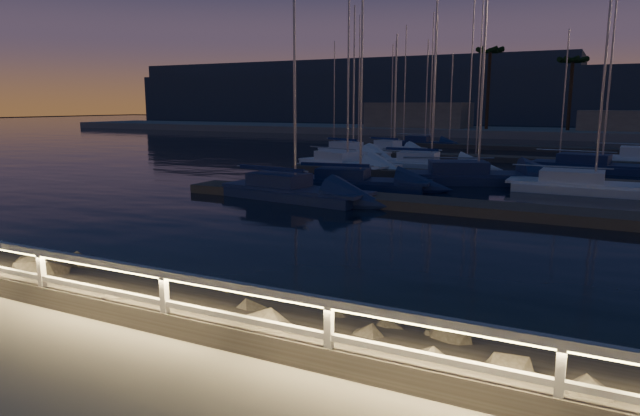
# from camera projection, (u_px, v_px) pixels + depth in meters

# --- Properties ---
(ground) EXTENTS (400.00, 400.00, 0.00)m
(ground) POSITION_uv_depth(u_px,v_px,m) (122.00, 321.00, 9.87)
(ground) COLOR gray
(ground) RESTS_ON ground
(harbor_water) EXTENTS (400.00, 440.00, 0.60)m
(harbor_water) POSITION_uv_depth(u_px,v_px,m) (485.00, 176.00, 37.37)
(harbor_water) COLOR black
(harbor_water) RESTS_ON ground
(guard_rail) EXTENTS (44.11, 0.12, 1.06)m
(guard_rail) POSITION_uv_depth(u_px,v_px,m) (116.00, 278.00, 9.76)
(guard_rail) COLOR white
(guard_rail) RESTS_ON ground
(riprap) EXTENTS (35.93, 2.95, 1.34)m
(riprap) POSITION_uv_depth(u_px,v_px,m) (208.00, 311.00, 10.98)
(riprap) COLOR #605A52
(riprap) RESTS_ON ground
(floating_docks) EXTENTS (22.00, 36.00, 0.40)m
(floating_docks) POSITION_uv_depth(u_px,v_px,m) (489.00, 166.00, 38.38)
(floating_docks) COLOR #5A514B
(floating_docks) RESTS_ON ground
(far_shore) EXTENTS (160.00, 14.00, 5.20)m
(far_shore) POSITION_uv_depth(u_px,v_px,m) (550.00, 130.00, 74.68)
(far_shore) COLOR gray
(far_shore) RESTS_ON ground
(palm_left) EXTENTS (3.00, 3.00, 11.20)m
(palm_left) POSITION_uv_depth(u_px,v_px,m) (490.00, 54.00, 74.65)
(palm_left) COLOR #44341F
(palm_left) RESTS_ON ground
(palm_center) EXTENTS (3.00, 3.00, 9.70)m
(palm_center) POSITION_uv_depth(u_px,v_px,m) (573.00, 63.00, 71.28)
(palm_center) COLOR #44341F
(palm_center) RESTS_ON ground
(distant_hills) EXTENTS (230.00, 37.50, 18.00)m
(distant_hills) POSITION_uv_depth(u_px,v_px,m) (479.00, 100.00, 135.96)
(distant_hills) COLOR #364254
(distant_hills) RESTS_ON ground
(sailboat_b) EXTENTS (7.63, 3.17, 12.62)m
(sailboat_b) POSITION_uv_depth(u_px,v_px,m) (292.00, 190.00, 26.17)
(sailboat_b) COLOR navy
(sailboat_b) RESTS_ON ground
(sailboat_c) EXTENTS (7.40, 3.19, 12.16)m
(sailboat_c) POSITION_uv_depth(u_px,v_px,m) (357.00, 181.00, 29.36)
(sailboat_c) COLOR navy
(sailboat_c) RESTS_ON ground
(sailboat_e) EXTENTS (7.25, 4.66, 12.12)m
(sailboat_e) POSITION_uv_depth(u_px,v_px,m) (352.00, 151.00, 47.31)
(sailboat_e) COLOR white
(sailboat_e) RESTS_ON ground
(sailboat_f) EXTENTS (7.20, 2.36, 12.15)m
(sailboat_f) POSITION_uv_depth(u_px,v_px,m) (429.00, 163.00, 38.37)
(sailboat_f) COLOR white
(sailboat_f) RESTS_ON ground
(sailboat_g) EXTENTS (8.75, 5.51, 14.46)m
(sailboat_g) POSITION_uv_depth(u_px,v_px,m) (474.00, 175.00, 31.40)
(sailboat_g) COLOR navy
(sailboat_g) RESTS_ON ground
(sailboat_h) EXTENTS (8.08, 2.49, 13.61)m
(sailboat_h) POSITION_uv_depth(u_px,v_px,m) (589.00, 185.00, 27.83)
(sailboat_h) COLOR white
(sailboat_h) RESTS_ON ground
(sailboat_i) EXTENTS (6.30, 3.54, 10.41)m
(sailboat_i) POSITION_uv_depth(u_px,v_px,m) (393.00, 148.00, 51.57)
(sailboat_i) COLOR white
(sailboat_i) RESTS_ON ground
(sailboat_j) EXTENTS (7.90, 4.70, 13.04)m
(sailboat_j) POSITION_uv_depth(u_px,v_px,m) (345.00, 163.00, 37.80)
(sailboat_j) COLOR white
(sailboat_j) RESTS_ON ground
(sailboat_l) EXTENTS (8.70, 3.62, 14.29)m
(sailboat_l) POSITION_uv_depth(u_px,v_px,m) (598.00, 165.00, 36.52)
(sailboat_l) COLOR navy
(sailboat_l) RESTS_ON ground
(sailboat_m) EXTENTS (6.28, 1.98, 10.70)m
(sailboat_m) POSITION_uv_depth(u_px,v_px,m) (423.00, 142.00, 58.59)
(sailboat_m) COLOR navy
(sailboat_m) RESTS_ON ground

